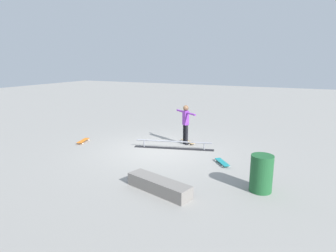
{
  "coord_description": "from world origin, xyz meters",
  "views": [
    {
      "loc": [
        -4.82,
        9.36,
        3.33
      ],
      "look_at": [
        -0.37,
        0.09,
        1.0
      ],
      "focal_mm": 30.78,
      "sensor_mm": 36.0,
      "label": 1
    }
  ],
  "objects_px": {
    "loose_skateboard_orange": "(83,141)",
    "trash_bin": "(261,173)",
    "skate_ledge": "(159,185)",
    "skateboard_main": "(188,141)",
    "loose_skateboard_teal": "(222,162)",
    "grind_rail": "(174,145)",
    "skater_main": "(186,122)"
  },
  "relations": [
    {
      "from": "skater_main",
      "to": "loose_skateboard_teal",
      "type": "xyz_separation_m",
      "value": [
        -1.99,
        1.64,
        -0.86
      ]
    },
    {
      "from": "skate_ledge",
      "to": "skateboard_main",
      "type": "bearing_deg",
      "value": -77.6
    },
    {
      "from": "skateboard_main",
      "to": "trash_bin",
      "type": "bearing_deg",
      "value": 171.07
    },
    {
      "from": "skater_main",
      "to": "trash_bin",
      "type": "distance_m",
      "value": 4.68
    },
    {
      "from": "skater_main",
      "to": "loose_skateboard_orange",
      "type": "distance_m",
      "value": 4.36
    },
    {
      "from": "grind_rail",
      "to": "skater_main",
      "type": "relative_size",
      "value": 1.9
    },
    {
      "from": "trash_bin",
      "to": "grind_rail",
      "type": "bearing_deg",
      "value": -33.94
    },
    {
      "from": "loose_skateboard_orange",
      "to": "grind_rail",
      "type": "bearing_deg",
      "value": 87.47
    },
    {
      "from": "skateboard_main",
      "to": "trash_bin",
      "type": "height_order",
      "value": "trash_bin"
    },
    {
      "from": "skater_main",
      "to": "skateboard_main",
      "type": "distance_m",
      "value": 0.88
    },
    {
      "from": "skateboard_main",
      "to": "loose_skateboard_teal",
      "type": "relative_size",
      "value": 1.02
    },
    {
      "from": "trash_bin",
      "to": "loose_skateboard_teal",
      "type": "bearing_deg",
      "value": -46.8
    },
    {
      "from": "skateboard_main",
      "to": "loose_skateboard_teal",
      "type": "bearing_deg",
      "value": 172.63
    },
    {
      "from": "grind_rail",
      "to": "skater_main",
      "type": "distance_m",
      "value": 1.11
    },
    {
      "from": "skate_ledge",
      "to": "skateboard_main",
      "type": "relative_size",
      "value": 2.46
    },
    {
      "from": "loose_skateboard_orange",
      "to": "loose_skateboard_teal",
      "type": "bearing_deg",
      "value": 74.26
    },
    {
      "from": "skateboard_main",
      "to": "trash_bin",
      "type": "xyz_separation_m",
      "value": [
        -3.38,
        3.36,
        0.42
      ]
    },
    {
      "from": "loose_skateboard_orange",
      "to": "loose_skateboard_teal",
      "type": "height_order",
      "value": "same"
    },
    {
      "from": "grind_rail",
      "to": "skateboard_main",
      "type": "distance_m",
      "value": 0.96
    },
    {
      "from": "grind_rail",
      "to": "skate_ledge",
      "type": "distance_m",
      "value": 3.81
    },
    {
      "from": "skateboard_main",
      "to": "trash_bin",
      "type": "relative_size",
      "value": 0.78
    },
    {
      "from": "grind_rail",
      "to": "loose_skateboard_teal",
      "type": "distance_m",
      "value": 2.36
    },
    {
      "from": "loose_skateboard_orange",
      "to": "trash_bin",
      "type": "bearing_deg",
      "value": 62.71
    },
    {
      "from": "skater_main",
      "to": "trash_bin",
      "type": "bearing_deg",
      "value": -8.44
    },
    {
      "from": "grind_rail",
      "to": "skateboard_main",
      "type": "bearing_deg",
      "value": -119.56
    },
    {
      "from": "skateboard_main",
      "to": "skater_main",
      "type": "bearing_deg",
      "value": 114.83
    },
    {
      "from": "loose_skateboard_orange",
      "to": "trash_bin",
      "type": "xyz_separation_m",
      "value": [
        -7.39,
        1.58,
        0.42
      ]
    },
    {
      "from": "loose_skateboard_teal",
      "to": "trash_bin",
      "type": "xyz_separation_m",
      "value": [
        -1.43,
        1.52,
        0.42
      ]
    },
    {
      "from": "skate_ledge",
      "to": "loose_skateboard_orange",
      "type": "xyz_separation_m",
      "value": [
        5.0,
        -2.76,
        -0.1
      ]
    },
    {
      "from": "grind_rail",
      "to": "trash_bin",
      "type": "xyz_separation_m",
      "value": [
        -3.61,
        2.43,
        0.36
      ]
    },
    {
      "from": "loose_skateboard_orange",
      "to": "loose_skateboard_teal",
      "type": "distance_m",
      "value": 5.96
    },
    {
      "from": "skate_ledge",
      "to": "loose_skateboard_orange",
      "type": "bearing_deg",
      "value": -28.88
    }
  ]
}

